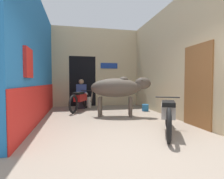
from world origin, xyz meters
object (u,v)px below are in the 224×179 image
at_px(cow, 118,88).
at_px(shopkeeper_seated, 81,93).
at_px(plastic_stool, 89,102).
at_px(bucket, 145,108).
at_px(motorcycle_far, 80,99).
at_px(motorcycle_near, 168,113).

height_order(cow, shopkeeper_seated, cow).
distance_m(plastic_stool, bucket, 2.50).
distance_m(shopkeeper_seated, plastic_stool, 0.55).
bearing_deg(cow, bucket, 30.04).
bearing_deg(shopkeeper_seated, plastic_stool, 18.99).
bearing_deg(motorcycle_far, motorcycle_near, -62.84).
relative_size(cow, shopkeeper_seated, 1.64).
bearing_deg(shopkeeper_seated, bucket, -26.62).
distance_m(cow, plastic_stool, 2.34).
xyz_separation_m(cow, shopkeeper_seated, (-1.15, 1.97, -0.28)).
relative_size(cow, motorcycle_far, 1.11).
relative_size(motorcycle_near, motorcycle_far, 0.96).
distance_m(motorcycle_near, plastic_stool, 4.47).
bearing_deg(plastic_stool, shopkeeper_seated, -161.01).
distance_m(motorcycle_far, plastic_stool, 0.83).
xyz_separation_m(motorcycle_near, plastic_stool, (-1.42, 4.23, -0.19)).
relative_size(motorcycle_far, plastic_stool, 3.95).
height_order(motorcycle_near, bucket, motorcycle_near).
bearing_deg(cow, motorcycle_far, 131.29).
height_order(cow, bucket, cow).
bearing_deg(motorcycle_far, shopkeeper_seated, 84.03).
xyz_separation_m(shopkeeper_seated, plastic_stool, (0.33, 0.11, -0.42)).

